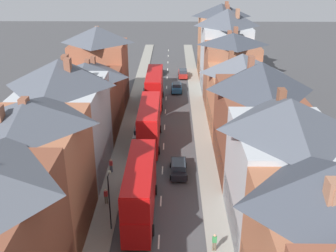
{
  "coord_description": "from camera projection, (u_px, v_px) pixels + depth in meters",
  "views": [
    {
      "loc": [
        1.11,
        -14.48,
        22.38
      ],
      "look_at": [
        0.5,
        33.87,
        1.12
      ],
      "focal_mm": 42.0,
      "sensor_mm": 36.0,
      "label": 1
    }
  ],
  "objects": [
    {
      "name": "pavement_left",
      "position": [
        130.0,
        121.0,
        57.09
      ],
      "size": [
        2.2,
        104.0,
        0.14
      ],
      "primitive_type": "cube",
      "color": "gray",
      "rests_on": "ground"
    },
    {
      "name": "pavement_right",
      "position": [
        200.0,
        121.0,
        56.97
      ],
      "size": [
        2.2,
        104.0,
        0.14
      ],
      "primitive_type": "cube",
      "color": "gray",
      "rests_on": "ground"
    },
    {
      "name": "centre_line_dashes",
      "position": [
        165.0,
        127.0,
        55.23
      ],
      "size": [
        0.14,
        97.8,
        0.01
      ],
      "color": "silver",
      "rests_on": "ground"
    },
    {
      "name": "terrace_row_left",
      "position": [
        50.0,
        149.0,
        36.07
      ],
      "size": [
        8.0,
        61.1,
        13.19
      ],
      "color": "brown",
      "rests_on": "ground"
    },
    {
      "name": "terrace_row_right",
      "position": [
        252.0,
        107.0,
        45.05
      ],
      "size": [
        8.0,
        77.63,
        14.32
      ],
      "color": "brown",
      "rests_on": "ground"
    },
    {
      "name": "double_decker_bus_lead",
      "position": [
        154.0,
        88.0,
        62.48
      ],
      "size": [
        2.74,
        10.8,
        5.3
      ],
      "color": "#B70F0F",
      "rests_on": "ground"
    },
    {
      "name": "double_decker_bus_mid_street",
      "position": [
        140.0,
        188.0,
        35.69
      ],
      "size": [
        2.74,
        10.8,
        5.3
      ],
      "color": "#B70F0F",
      "rests_on": "ground"
    },
    {
      "name": "double_decker_bus_far_approaching",
      "position": [
        149.0,
        123.0,
        49.42
      ],
      "size": [
        2.74,
        10.8,
        5.3
      ],
      "color": "red",
      "rests_on": "ground"
    },
    {
      "name": "car_near_blue",
      "position": [
        140.0,
        133.0,
        51.41
      ],
      "size": [
        1.9,
        4.1,
        1.66
      ],
      "color": "silver",
      "rests_on": "ground"
    },
    {
      "name": "car_near_silver",
      "position": [
        158.0,
        70.0,
        79.13
      ],
      "size": [
        1.9,
        3.9,
        1.68
      ],
      "color": "#236093",
      "rests_on": "ground"
    },
    {
      "name": "car_parked_right_a",
      "position": [
        179.0,
        168.0,
        43.14
      ],
      "size": [
        1.9,
        4.33,
        1.62
      ],
      "color": "black",
      "rests_on": "ground"
    },
    {
      "name": "car_mid_black",
      "position": [
        148.0,
        94.0,
        65.63
      ],
      "size": [
        1.9,
        4.38,
        1.63
      ],
      "color": "navy",
      "rests_on": "ground"
    },
    {
      "name": "car_parked_left_b",
      "position": [
        183.0,
        73.0,
        77.09
      ],
      "size": [
        1.9,
        4.39,
        1.65
      ],
      "color": "maroon",
      "rests_on": "ground"
    },
    {
      "name": "car_mid_white",
      "position": [
        177.0,
        87.0,
        68.94
      ],
      "size": [
        1.9,
        3.81,
        1.69
      ],
      "color": "#236093",
      "rests_on": "ground"
    },
    {
      "name": "pedestrian_near_right",
      "position": [
        214.0,
        242.0,
        31.75
      ],
      "size": [
        0.36,
        0.22,
        1.61
      ],
      "color": "brown",
      "rests_on": "pavement_right"
    },
    {
      "name": "pedestrian_mid_left",
      "position": [
        106.0,
        196.0,
        37.78
      ],
      "size": [
        0.36,
        0.22,
        1.61
      ],
      "color": "brown",
      "rests_on": "pavement_left"
    },
    {
      "name": "pedestrian_mid_right",
      "position": [
        111.0,
        165.0,
        43.29
      ],
      "size": [
        0.36,
        0.22,
        1.61
      ],
      "color": "#3D4256",
      "rests_on": "pavement_left"
    },
    {
      "name": "street_lamp",
      "position": [
        109.0,
        198.0,
        33.53
      ],
      "size": [
        0.2,
        1.12,
        5.5
      ],
      "color": "black",
      "rests_on": "ground"
    }
  ]
}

